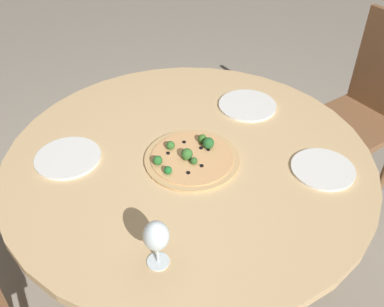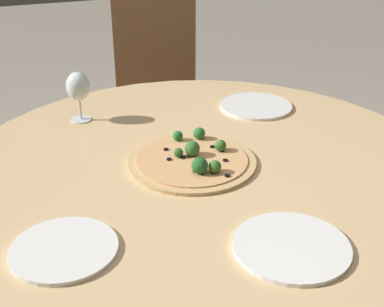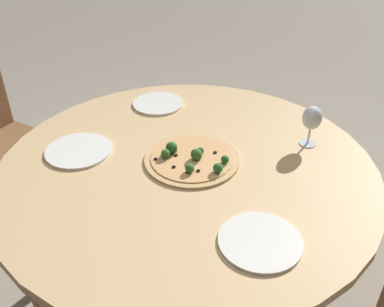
{
  "view_description": "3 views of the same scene",
  "coord_description": "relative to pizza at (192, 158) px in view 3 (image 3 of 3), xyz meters",
  "views": [
    {
      "loc": [
        -0.84,
        0.92,
        1.74
      ],
      "look_at": [
        -0.03,
        0.01,
        0.74
      ],
      "focal_mm": 40.0,
      "sensor_mm": 36.0,
      "label": 1
    },
    {
      "loc": [
        -0.48,
        -1.21,
        1.41
      ],
      "look_at": [
        -0.03,
        0.01,
        0.74
      ],
      "focal_mm": 50.0,
      "sensor_mm": 36.0,
      "label": 2
    },
    {
      "loc": [
        1.23,
        0.37,
        1.62
      ],
      "look_at": [
        -0.03,
        0.01,
        0.74
      ],
      "focal_mm": 40.0,
      "sensor_mm": 36.0,
      "label": 3
    }
  ],
  "objects": [
    {
      "name": "pizza",
      "position": [
        0.0,
        0.0,
        0.0
      ],
      "size": [
        0.36,
        0.36,
        0.06
      ],
      "color": "tan",
      "rests_on": "dining_table"
    },
    {
      "name": "plate_side",
      "position": [
        0.35,
        0.31,
        -0.01
      ],
      "size": [
        0.25,
        0.25,
        0.01
      ],
      "color": "silver",
      "rests_on": "dining_table"
    },
    {
      "name": "ground_plane",
      "position": [
        0.03,
        -0.01,
        -0.72
      ],
      "size": [
        12.0,
        12.0,
        0.0
      ],
      "primitive_type": "plane",
      "color": "gray"
    },
    {
      "name": "wine_glass",
      "position": [
        -0.24,
        0.41,
        0.1
      ],
      "size": [
        0.07,
        0.07,
        0.16
      ],
      "color": "silver",
      "rests_on": "dining_table"
    },
    {
      "name": "dining_table",
      "position": [
        0.03,
        -0.01,
        -0.06
      ],
      "size": [
        1.39,
        1.39,
        0.71
      ],
      "color": "tan",
      "rests_on": "ground_plane"
    },
    {
      "name": "plate_far",
      "position": [
        -0.39,
        -0.27,
        -0.01
      ],
      "size": [
        0.23,
        0.23,
        0.01
      ],
      "color": "silver",
      "rests_on": "dining_table"
    },
    {
      "name": "plate_near",
      "position": [
        0.06,
        -0.43,
        -0.01
      ],
      "size": [
        0.25,
        0.25,
        0.01
      ],
      "color": "silver",
      "rests_on": "dining_table"
    }
  ]
}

